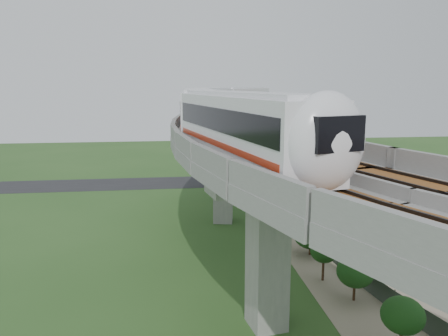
{
  "coord_description": "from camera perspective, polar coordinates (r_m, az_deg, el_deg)",
  "views": [
    {
      "loc": [
        -4.73,
        -34.15,
        14.39
      ],
      "look_at": [
        -0.12,
        1.64,
        7.5
      ],
      "focal_mm": 35.0,
      "sensor_mm": 36.0,
      "label": 1
    }
  ],
  "objects": [
    {
      "name": "tree_0",
      "position": [
        58.74,
        8.99,
        -1.26
      ],
      "size": [
        1.97,
        1.97,
        3.1
      ],
      "color": "#382314",
      "rests_on": "ground"
    },
    {
      "name": "tree_3",
      "position": [
        45.65,
        7.74,
        -5.17
      ],
      "size": [
        2.73,
        2.73,
        3.06
      ],
      "color": "#382314",
      "rests_on": "ground"
    },
    {
      "name": "tree_2",
      "position": [
        51.51,
        8.45,
        -2.95
      ],
      "size": [
        2.05,
        2.05,
        3.12
      ],
      "color": "#382314",
      "rests_on": "ground"
    },
    {
      "name": "tree_6",
      "position": [
        31.26,
        16.77,
        -12.85
      ],
      "size": [
        2.49,
        2.49,
        3.15
      ],
      "color": "#382314",
      "rests_on": "ground"
    },
    {
      "name": "viaduct",
      "position": [
        35.61,
        6.68,
        2.11
      ],
      "size": [
        19.58,
        73.98,
        11.4
      ],
      "color": "#99968E",
      "rests_on": "ground"
    },
    {
      "name": "metro_train",
      "position": [
        44.39,
        0.29,
        8.12
      ],
      "size": [
        16.08,
        60.46,
        3.64
      ],
      "color": "silver",
      "rests_on": "ground"
    },
    {
      "name": "asphalt_road",
      "position": [
        65.91,
        -3.05,
        -1.8
      ],
      "size": [
        60.0,
        8.0,
        0.03
      ],
      "primitive_type": "cube",
      "color": "#232326",
      "rests_on": "ground"
    },
    {
      "name": "car_dark",
      "position": [
        47.65,
        12.09,
        -6.13
      ],
      "size": [
        4.59,
        1.87,
        1.33
      ],
      "primitive_type": "imported",
      "rotation": [
        0.0,
        0.0,
        1.57
      ],
      "color": "black",
      "rests_on": "dirt_lot"
    },
    {
      "name": "ground",
      "position": [
        37.36,
        0.51,
        -11.84
      ],
      "size": [
        160.0,
        160.0,
        0.0
      ],
      "primitive_type": "plane",
      "color": "#2C5120",
      "rests_on": "ground"
    },
    {
      "name": "car_white",
      "position": [
        35.8,
        18.18,
        -12.5
      ],
      "size": [
        2.08,
        3.23,
        1.02
      ],
      "primitive_type": "imported",
      "rotation": [
        0.0,
        0.0,
        0.32
      ],
      "color": "silver",
      "rests_on": "dirt_lot"
    },
    {
      "name": "tree_1",
      "position": [
        56.75,
        7.43,
        -1.89
      ],
      "size": [
        2.56,
        2.56,
        3.09
      ],
      "color": "#382314",
      "rests_on": "ground"
    },
    {
      "name": "tree_7",
      "position": [
        26.57,
        22.31,
        -17.38
      ],
      "size": [
        2.33,
        2.33,
        3.19
      ],
      "color": "#382314",
      "rests_on": "ground"
    },
    {
      "name": "dirt_lot",
      "position": [
        39.89,
        21.69,
        -11.11
      ],
      "size": [
        18.0,
        26.0,
        0.04
      ],
      "primitive_type": "cube",
      "color": "gray",
      "rests_on": "ground"
    },
    {
      "name": "tree_5",
      "position": [
        33.57,
        12.92,
        -10.55
      ],
      "size": [
        2.02,
        2.02,
        3.19
      ],
      "color": "#382314",
      "rests_on": "ground"
    },
    {
      "name": "fence",
      "position": [
        39.52,
        14.88,
        -9.76
      ],
      "size": [
        3.87,
        38.73,
        1.5
      ],
      "color": "#2D382D",
      "rests_on": "ground"
    },
    {
      "name": "tree_4",
      "position": [
        38.29,
        11.22,
        -8.5
      ],
      "size": [
        2.89,
        2.89,
        3.09
      ],
      "color": "#382314",
      "rests_on": "ground"
    },
    {
      "name": "car_red",
      "position": [
        41.71,
        26.93,
        -9.62
      ],
      "size": [
        3.71,
        3.52,
        1.25
      ],
      "primitive_type": "imported",
      "rotation": [
        0.0,
        0.0,
        -0.84
      ],
      "color": "#AB110F",
      "rests_on": "dirt_lot"
    }
  ]
}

